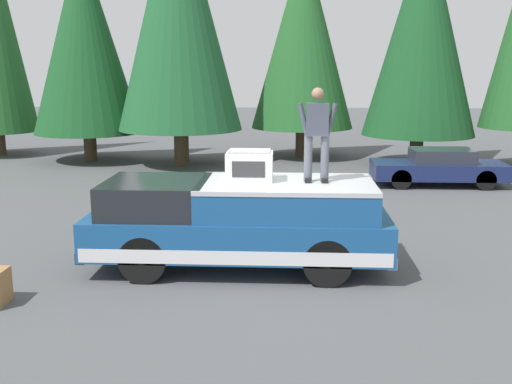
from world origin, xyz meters
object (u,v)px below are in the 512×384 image
pickup_truck (239,223)px  person_on_truck_bed (317,132)px  compressor_unit (250,166)px  parked_car_navy (439,167)px

pickup_truck → person_on_truck_bed: size_ratio=3.28×
compressor_unit → parked_car_navy: bearing=-33.5°
pickup_truck → person_on_truck_bed: (0.03, -1.41, 1.68)m
compressor_unit → parked_car_navy: size_ratio=0.20×
compressor_unit → person_on_truck_bed: person_on_truck_bed is taller
pickup_truck → compressor_unit: compressor_unit is taller
person_on_truck_bed → parked_car_navy: person_on_truck_bed is taller
person_on_truck_bed → parked_car_navy: 9.54m
compressor_unit → parked_car_navy: (8.25, -5.46, -1.35)m
pickup_truck → compressor_unit: 1.08m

